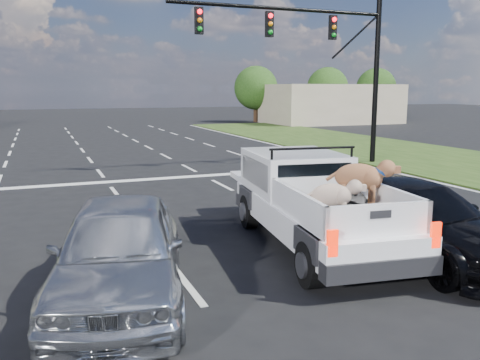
{
  "coord_description": "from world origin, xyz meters",
  "views": [
    {
      "loc": [
        -3.86,
        -7.72,
        3.16
      ],
      "look_at": [
        0.01,
        2.0,
        1.29
      ],
      "focal_mm": 38.0,
      "sensor_mm": 36.0,
      "label": 1
    }
  ],
  "objects_px": {
    "pickup_truck": "(312,200)",
    "black_coupe": "(416,220)",
    "silver_sedan": "(120,250)",
    "traffic_signal": "(328,50)"
  },
  "relations": [
    {
      "from": "traffic_signal",
      "to": "pickup_truck",
      "type": "xyz_separation_m",
      "value": [
        -5.96,
        -9.39,
        -3.78
      ]
    },
    {
      "from": "traffic_signal",
      "to": "silver_sedan",
      "type": "height_order",
      "value": "traffic_signal"
    },
    {
      "from": "pickup_truck",
      "to": "black_coupe",
      "type": "distance_m",
      "value": 2.02
    },
    {
      "from": "silver_sedan",
      "to": "black_coupe",
      "type": "distance_m",
      "value": 5.56
    },
    {
      "from": "traffic_signal",
      "to": "pickup_truck",
      "type": "relative_size",
      "value": 1.62
    },
    {
      "from": "silver_sedan",
      "to": "traffic_signal",
      "type": "bearing_deg",
      "value": 60.17
    },
    {
      "from": "pickup_truck",
      "to": "silver_sedan",
      "type": "bearing_deg",
      "value": -154.07
    },
    {
      "from": "pickup_truck",
      "to": "silver_sedan",
      "type": "height_order",
      "value": "pickup_truck"
    },
    {
      "from": "traffic_signal",
      "to": "silver_sedan",
      "type": "distance_m",
      "value": 15.23
    },
    {
      "from": "pickup_truck",
      "to": "black_coupe",
      "type": "relative_size",
      "value": 1.14
    }
  ]
}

